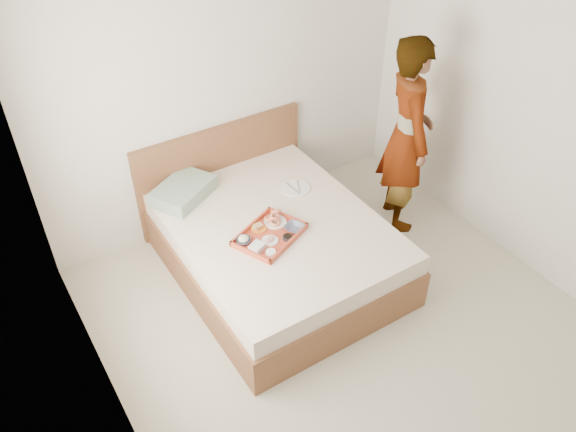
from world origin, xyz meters
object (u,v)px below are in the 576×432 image
at_px(dinner_plate, 296,188).
at_px(tray, 270,235).
at_px(bed, 277,247).
at_px(person, 407,136).

bearing_deg(dinner_plate, tray, -140.69).
height_order(bed, person, person).
distance_m(tray, person, 1.53).
bearing_deg(dinner_plate, person, -17.82).
distance_m(dinner_plate, person, 1.07).
distance_m(bed, tray, 0.34).
xyz_separation_m(tray, person, (1.48, 0.13, 0.35)).
bearing_deg(bed, dinner_plate, 38.47).
distance_m(tray, dinner_plate, 0.68).
relative_size(bed, person, 1.10).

